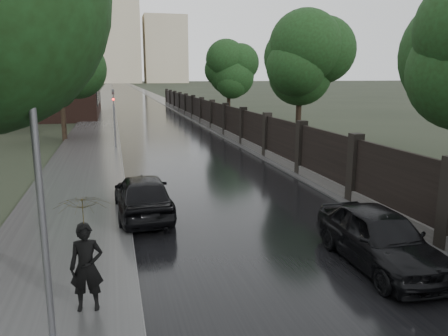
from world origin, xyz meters
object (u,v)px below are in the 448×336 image
tree_right_c (229,75)px  pedestrian_umbrella (83,220)px  lamp_post (44,234)px  hatchback_left (143,195)px  traffic_light (114,114)px  car_right_near (380,238)px  tree_left_far (60,70)px  tree_right_b (300,74)px

tree_right_c → pedestrian_umbrella: (-12.54, -36.15, -2.88)m
tree_right_c → lamp_post: tree_right_c is taller
tree_right_c → hatchback_left: (-11.00, -29.83, -4.17)m
traffic_light → car_right_near: 21.51m
lamp_post → tree_left_far: bearing=95.2°
tree_left_far → pedestrian_umbrella: (2.96, -26.15, -3.17)m
tree_right_b → tree_right_c: bearing=90.0°
tree_right_c → tree_right_b: bearing=-90.0°
lamp_post → hatchback_left: 9.08m
tree_right_b → car_right_near: bearing=-107.0°
tree_right_c → traffic_light: (-11.80, -15.01, -2.55)m
traffic_light → hatchback_left: size_ratio=0.87×
tree_left_far → hatchback_left: (4.50, -19.83, -4.46)m
lamp_post → tree_right_c: bearing=71.5°
tree_left_far → tree_right_c: tree_left_far is taller
hatchback_left → tree_right_c: bearing=-112.2°
pedestrian_umbrella → car_right_near: bearing=10.6°
tree_left_far → car_right_near: (10.15, -25.45, -4.48)m
tree_right_c → lamp_post: 40.67m
tree_right_b → hatchback_left: 16.68m
tree_left_far → traffic_light: (3.70, -5.01, -2.84)m
hatchback_left → pedestrian_umbrella: bearing=74.4°
pedestrian_umbrella → traffic_light: bearing=93.1°
traffic_light → car_right_near: (6.45, -20.45, -1.63)m
traffic_light → hatchback_left: bearing=-86.9°
car_right_near → pedestrian_umbrella: size_ratio=1.57×
tree_right_c → pedestrian_umbrella: 38.37m
lamp_post → pedestrian_umbrella: lamp_post is taller
tree_right_b → traffic_light: tree_right_b is taller
tree_right_b → hatchback_left: size_ratio=1.53×
tree_left_far → car_right_near: size_ratio=1.64×
tree_right_c → pedestrian_umbrella: size_ratio=2.44×
pedestrian_umbrella → lamp_post: bearing=-93.6°
tree_right_b → car_right_near: 18.73m
tree_right_b → tree_left_far: bearing=152.7°
traffic_light → pedestrian_umbrella: traffic_light is taller
car_right_near → pedestrian_umbrella: pedestrian_umbrella is taller
tree_right_b → car_right_near: (-5.35, -17.45, -4.18)m
lamp_post → traffic_light: 23.52m
tree_left_far → tree_right_b: 17.45m
traffic_light → hatchback_left: traffic_light is taller
car_right_near → lamp_post: bearing=-157.0°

